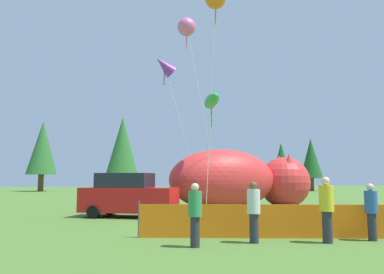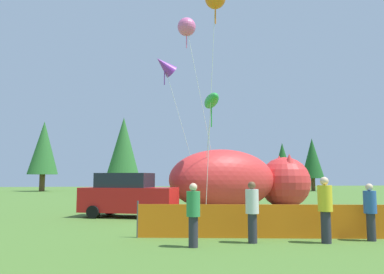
{
  "view_description": "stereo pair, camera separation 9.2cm",
  "coord_description": "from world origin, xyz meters",
  "px_view_note": "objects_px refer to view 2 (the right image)",
  "views": [
    {
      "loc": [
        -3.42,
        -15.13,
        1.81
      ],
      "look_at": [
        -0.11,
        4.37,
        3.94
      ],
      "focal_mm": 35.0,
      "sensor_mm": 36.0,
      "label": 1
    },
    {
      "loc": [
        -3.33,
        -15.15,
        1.81
      ],
      "look_at": [
        -0.11,
        4.37,
        3.94
      ],
      "focal_mm": 35.0,
      "sensor_mm": 36.0,
      "label": 2
    }
  ],
  "objects_px": {
    "kite_pink_octopus": "(187,27)",
    "folding_chair": "(252,208)",
    "parked_car": "(128,195)",
    "spectator_in_yellow_shirt": "(370,209)",
    "kite_green_fish": "(211,101)",
    "spectator_in_green_shirt": "(325,207)",
    "spectator_in_blue_shirt": "(252,209)",
    "inflatable_cat": "(240,182)",
    "spectator_in_black_shirt": "(193,212)",
    "kite_purple_delta": "(165,66)"
  },
  "relations": [
    {
      "from": "kite_pink_octopus",
      "to": "folding_chair",
      "type": "bearing_deg",
      "value": -68.94
    },
    {
      "from": "parked_car",
      "to": "folding_chair",
      "type": "height_order",
      "value": "parked_car"
    },
    {
      "from": "folding_chair",
      "to": "spectator_in_yellow_shirt",
      "type": "xyz_separation_m",
      "value": [
        1.58,
        -5.9,
        0.39
      ]
    },
    {
      "from": "spectator_in_yellow_shirt",
      "to": "kite_green_fish",
      "type": "bearing_deg",
      "value": 110.68
    },
    {
      "from": "spectator_in_green_shirt",
      "to": "spectator_in_yellow_shirt",
      "type": "relative_size",
      "value": 1.12
    },
    {
      "from": "spectator_in_blue_shirt",
      "to": "inflatable_cat",
      "type": "bearing_deg",
      "value": 75.25
    },
    {
      "from": "spectator_in_black_shirt",
      "to": "kite_pink_octopus",
      "type": "bearing_deg",
      "value": 82.37
    },
    {
      "from": "spectator_in_black_shirt",
      "to": "kite_pink_octopus",
      "type": "xyz_separation_m",
      "value": [
        1.54,
        11.47,
        9.83
      ]
    },
    {
      "from": "spectator_in_yellow_shirt",
      "to": "folding_chair",
      "type": "bearing_deg",
      "value": 104.95
    },
    {
      "from": "spectator_in_green_shirt",
      "to": "kite_pink_octopus",
      "type": "relative_size",
      "value": 0.16
    },
    {
      "from": "parked_car",
      "to": "spectator_in_green_shirt",
      "type": "height_order",
      "value": "parked_car"
    },
    {
      "from": "spectator_in_blue_shirt",
      "to": "spectator_in_black_shirt",
      "type": "relative_size",
      "value": 1.02
    },
    {
      "from": "kite_green_fish",
      "to": "spectator_in_blue_shirt",
      "type": "bearing_deg",
      "value": -93.92
    },
    {
      "from": "spectator_in_black_shirt",
      "to": "kite_purple_delta",
      "type": "relative_size",
      "value": 0.17
    },
    {
      "from": "spectator_in_yellow_shirt",
      "to": "kite_pink_octopus",
      "type": "distance_m",
      "value": 15.45
    },
    {
      "from": "parked_car",
      "to": "spectator_in_yellow_shirt",
      "type": "height_order",
      "value": "parked_car"
    },
    {
      "from": "spectator_in_green_shirt",
      "to": "kite_purple_delta",
      "type": "xyz_separation_m",
      "value": [
        -3.27,
        14.05,
        8.1
      ]
    },
    {
      "from": "parked_car",
      "to": "folding_chair",
      "type": "distance_m",
      "value": 5.65
    },
    {
      "from": "spectator_in_blue_shirt",
      "to": "kite_green_fish",
      "type": "xyz_separation_m",
      "value": [
        0.52,
        7.61,
        4.63
      ]
    },
    {
      "from": "kite_pink_octopus",
      "to": "kite_green_fish",
      "type": "bearing_deg",
      "value": -78.52
    },
    {
      "from": "spectator_in_blue_shirt",
      "to": "spectator_in_yellow_shirt",
      "type": "distance_m",
      "value": 3.48
    },
    {
      "from": "inflatable_cat",
      "to": "kite_green_fish",
      "type": "bearing_deg",
      "value": -143.57
    },
    {
      "from": "parked_car",
      "to": "spectator_in_black_shirt",
      "type": "bearing_deg",
      "value": -56.45
    },
    {
      "from": "parked_car",
      "to": "spectator_in_black_shirt",
      "type": "relative_size",
      "value": 2.8
    },
    {
      "from": "kite_pink_octopus",
      "to": "kite_green_fish",
      "type": "height_order",
      "value": "kite_pink_octopus"
    },
    {
      "from": "parked_car",
      "to": "kite_green_fish",
      "type": "xyz_separation_m",
      "value": [
        3.97,
        0.15,
        4.57
      ]
    },
    {
      "from": "spectator_in_green_shirt",
      "to": "spectator_in_black_shirt",
      "type": "relative_size",
      "value": 1.1
    },
    {
      "from": "spectator_in_black_shirt",
      "to": "kite_purple_delta",
      "type": "distance_m",
      "value": 16.27
    },
    {
      "from": "folding_chair",
      "to": "kite_green_fish",
      "type": "xyz_separation_m",
      "value": [
        -1.38,
        1.92,
        5.05
      ]
    },
    {
      "from": "spectator_in_blue_shirt",
      "to": "kite_purple_delta",
      "type": "bearing_deg",
      "value": 95.28
    },
    {
      "from": "kite_purple_delta",
      "to": "kite_green_fish",
      "type": "relative_size",
      "value": 1.68
    },
    {
      "from": "spectator_in_yellow_shirt",
      "to": "kite_green_fish",
      "type": "xyz_separation_m",
      "value": [
        -2.95,
        7.82,
        4.66
      ]
    },
    {
      "from": "parked_car",
      "to": "kite_purple_delta",
      "type": "bearing_deg",
      "value": 91.89
    },
    {
      "from": "spectator_in_yellow_shirt",
      "to": "kite_green_fish",
      "type": "height_order",
      "value": "kite_green_fish"
    },
    {
      "from": "spectator_in_green_shirt",
      "to": "kite_pink_octopus",
      "type": "bearing_deg",
      "value": 100.84
    },
    {
      "from": "kite_pink_octopus",
      "to": "kite_purple_delta",
      "type": "bearing_deg",
      "value": 112.6
    },
    {
      "from": "inflatable_cat",
      "to": "folding_chair",
      "type": "bearing_deg",
      "value": -114.16
    },
    {
      "from": "spectator_in_yellow_shirt",
      "to": "kite_purple_delta",
      "type": "height_order",
      "value": "kite_purple_delta"
    },
    {
      "from": "kite_purple_delta",
      "to": "parked_car",
      "type": "bearing_deg",
      "value": -109.25
    },
    {
      "from": "spectator_in_yellow_shirt",
      "to": "kite_pink_octopus",
      "type": "bearing_deg",
      "value": 107.93
    },
    {
      "from": "parked_car",
      "to": "spectator_in_blue_shirt",
      "type": "distance_m",
      "value": 8.22
    },
    {
      "from": "parked_car",
      "to": "inflatable_cat",
      "type": "distance_m",
      "value": 6.78
    },
    {
      "from": "inflatable_cat",
      "to": "kite_purple_delta",
      "type": "bearing_deg",
      "value": 124.99
    },
    {
      "from": "inflatable_cat",
      "to": "spectator_in_blue_shirt",
      "type": "distance_m",
      "value": 10.64
    },
    {
      "from": "folding_chair",
      "to": "kite_green_fish",
      "type": "height_order",
      "value": "kite_green_fish"
    },
    {
      "from": "inflatable_cat",
      "to": "spectator_in_blue_shirt",
      "type": "xyz_separation_m",
      "value": [
        -2.7,
        -10.27,
        -0.62
      ]
    },
    {
      "from": "folding_chair",
      "to": "inflatable_cat",
      "type": "bearing_deg",
      "value": -7.42
    },
    {
      "from": "spectator_in_green_shirt",
      "to": "kite_green_fish",
      "type": "relative_size",
      "value": 0.31
    },
    {
      "from": "spectator_in_black_shirt",
      "to": "kite_pink_octopus",
      "type": "height_order",
      "value": "kite_pink_octopus"
    },
    {
      "from": "inflatable_cat",
      "to": "spectator_in_green_shirt",
      "type": "relative_size",
      "value": 4.93
    }
  ]
}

